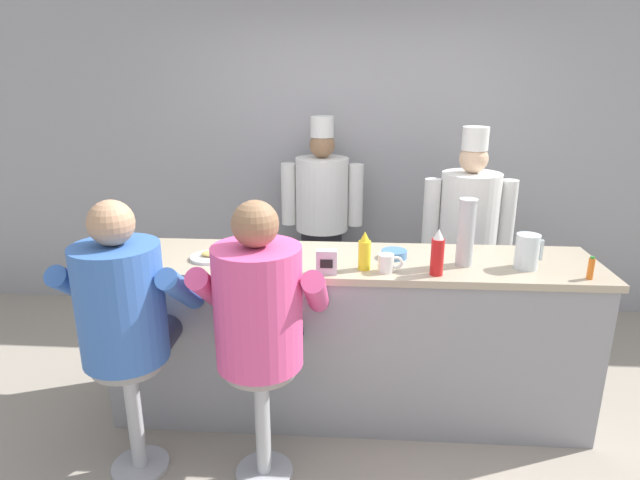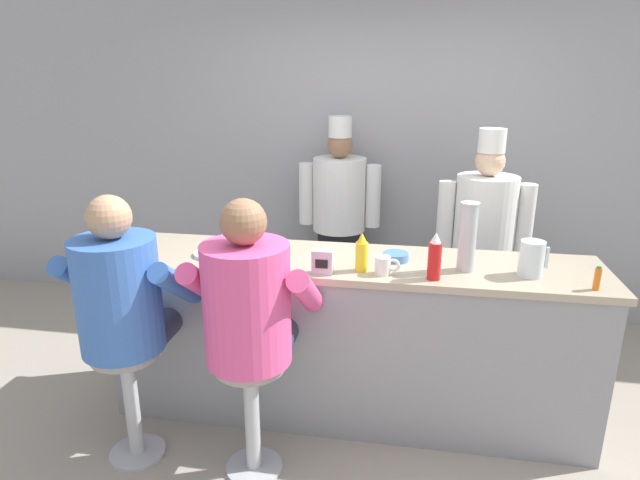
{
  "view_description": "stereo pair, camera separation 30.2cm",
  "coord_description": "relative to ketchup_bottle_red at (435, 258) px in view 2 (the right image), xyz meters",
  "views": [
    {
      "loc": [
        0.02,
        -2.59,
        2.02
      ],
      "look_at": [
        -0.17,
        0.29,
        1.11
      ],
      "focal_mm": 30.0,
      "sensor_mm": 36.0,
      "label": 1
    },
    {
      "loc": [
        0.32,
        -2.56,
        2.02
      ],
      "look_at": [
        -0.17,
        0.29,
        1.11
      ],
      "focal_mm": 30.0,
      "sensor_mm": 36.0,
      "label": 2
    }
  ],
  "objects": [
    {
      "name": "cook_in_whites_near",
      "position": [
        -0.71,
        1.53,
        -0.18
      ],
      "size": [
        0.66,
        0.42,
        1.7
      ],
      "color": "#232328",
      "rests_on": "ground_plane"
    },
    {
      "name": "cook_in_whites_far",
      "position": [
        0.38,
        1.07,
        -0.2
      ],
      "size": [
        0.65,
        0.42,
        1.67
      ],
      "color": "#232328",
      "rests_on": "ground_plane"
    },
    {
      "name": "mustard_bottle_yellow",
      "position": [
        -0.38,
        0.05,
        -0.02
      ],
      "size": [
        0.07,
        0.07,
        0.22
      ],
      "color": "yellow",
      "rests_on": "diner_counter"
    },
    {
      "name": "napkin_dispenser_chrome",
      "position": [
        -0.58,
        -0.02,
        -0.05
      ],
      "size": [
        0.11,
        0.07,
        0.13
      ],
      "color": "silver",
      "rests_on": "diner_counter"
    },
    {
      "name": "hot_sauce_bottle_orange",
      "position": [
        0.79,
        -0.01,
        -0.06
      ],
      "size": [
        0.03,
        0.03,
        0.12
      ],
      "color": "orange",
      "rests_on": "diner_counter"
    },
    {
      "name": "ketchup_bottle_red",
      "position": [
        0.0,
        0.0,
        0.0
      ],
      "size": [
        0.07,
        0.07,
        0.25
      ],
      "color": "red",
      "rests_on": "diner_counter"
    },
    {
      "name": "diner_seated_blue",
      "position": [
        -1.56,
        -0.36,
        -0.2
      ],
      "size": [
        0.64,
        0.63,
        1.47
      ],
      "color": "#B2B5BA",
      "rests_on": "ground_plane"
    },
    {
      "name": "water_pitcher_clear",
      "position": [
        0.5,
        0.14,
        -0.02
      ],
      "size": [
        0.15,
        0.13,
        0.19
      ],
      "color": "silver",
      "rests_on": "diner_counter"
    },
    {
      "name": "coffee_mug_white",
      "position": [
        -0.26,
        0.02,
        -0.07
      ],
      "size": [
        0.13,
        0.09,
        0.1
      ],
      "color": "white",
      "rests_on": "diner_counter"
    },
    {
      "name": "wall_back",
      "position": [
        -0.46,
        1.83,
        0.24
      ],
      "size": [
        10.0,
        0.06,
        2.7
      ],
      "color": "#99999E",
      "rests_on": "ground_plane"
    },
    {
      "name": "cereal_bowl",
      "position": [
        -0.21,
        0.26,
        -0.1
      ],
      "size": [
        0.15,
        0.15,
        0.05
      ],
      "color": "#4C7FB7",
      "rests_on": "diner_counter"
    },
    {
      "name": "cup_stack_steel",
      "position": [
        0.17,
        0.16,
        0.07
      ],
      "size": [
        0.1,
        0.1,
        0.38
      ],
      "color": "#B7BABF",
      "rests_on": "diner_counter"
    },
    {
      "name": "diner_counter",
      "position": [
        -0.46,
        0.22,
        -0.61
      ],
      "size": [
        2.82,
        0.64,
        0.99
      ],
      "color": "gray",
      "rests_on": "ground_plane"
    },
    {
      "name": "ground_plane",
      "position": [
        -0.46,
        -0.1,
        -1.11
      ],
      "size": [
        20.0,
        20.0,
        0.0
      ],
      "primitive_type": "plane",
      "color": "#9E9384"
    },
    {
      "name": "breakfast_plate",
      "position": [
        -1.26,
        0.17,
        -0.1
      ],
      "size": [
        0.23,
        0.23,
        0.05
      ],
      "color": "white",
      "rests_on": "diner_counter"
    },
    {
      "name": "diner_seated_pink",
      "position": [
        -0.89,
        -0.36,
        -0.2
      ],
      "size": [
        0.64,
        0.63,
        1.48
      ],
      "color": "#B2B5BA",
      "rests_on": "ground_plane"
    }
  ]
}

